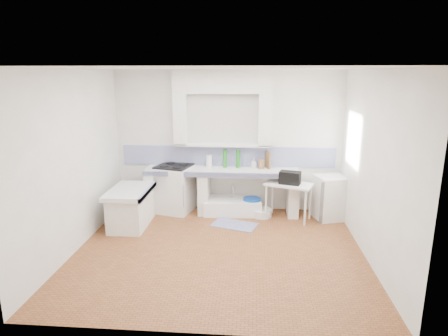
# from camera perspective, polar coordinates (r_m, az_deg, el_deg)

# --- Properties ---
(floor) EXTENTS (4.50, 4.50, 0.00)m
(floor) POSITION_cam_1_polar(r_m,az_deg,el_deg) (6.21, -0.73, -12.16)
(floor) COLOR brown
(floor) RESTS_ON ground
(ceiling) EXTENTS (4.50, 4.50, 0.00)m
(ceiling) POSITION_cam_1_polar(r_m,az_deg,el_deg) (5.57, -0.82, 14.63)
(ceiling) COLOR white
(ceiling) RESTS_ON ground
(wall_back) EXTENTS (4.50, 0.00, 4.50)m
(wall_back) POSITION_cam_1_polar(r_m,az_deg,el_deg) (7.69, 0.58, 3.97)
(wall_back) COLOR white
(wall_back) RESTS_ON ground
(wall_front) EXTENTS (4.50, 0.00, 4.50)m
(wall_front) POSITION_cam_1_polar(r_m,az_deg,el_deg) (3.83, -3.50, -6.50)
(wall_front) COLOR white
(wall_front) RESTS_ON ground
(wall_left) EXTENTS (0.00, 4.50, 4.50)m
(wall_left) POSITION_cam_1_polar(r_m,az_deg,el_deg) (6.34, -21.47, 0.83)
(wall_left) COLOR white
(wall_left) RESTS_ON ground
(wall_right) EXTENTS (0.00, 4.50, 4.50)m
(wall_right) POSITION_cam_1_polar(r_m,az_deg,el_deg) (5.97, 21.27, 0.07)
(wall_right) COLOR white
(wall_right) RESTS_ON ground
(alcove_mass) EXTENTS (1.90, 0.25, 0.45)m
(alcove_mass) POSITION_cam_1_polar(r_m,az_deg,el_deg) (7.45, -0.25, 12.75)
(alcove_mass) COLOR white
(alcove_mass) RESTS_ON ground
(window_frame) EXTENTS (0.35, 0.86, 1.06)m
(window_frame) POSITION_cam_1_polar(r_m,az_deg,el_deg) (7.11, 20.06, 3.94)
(window_frame) COLOR #361F11
(window_frame) RESTS_ON ground
(lace_valance) EXTENTS (0.01, 0.84, 0.24)m
(lace_valance) POSITION_cam_1_polar(r_m,az_deg,el_deg) (7.02, 19.18, 7.03)
(lace_valance) COLOR white
(lace_valance) RESTS_ON ground
(counter_slab) EXTENTS (3.00, 0.60, 0.08)m
(counter_slab) POSITION_cam_1_polar(r_m,az_deg,el_deg) (7.52, -0.35, -0.47)
(counter_slab) COLOR white
(counter_slab) RESTS_ON ground
(counter_lip) EXTENTS (3.00, 0.04, 0.10)m
(counter_lip) POSITION_cam_1_polar(r_m,az_deg,el_deg) (7.25, -0.53, -1.02)
(counter_lip) COLOR navy
(counter_lip) RESTS_ON ground
(counter_pier_left) EXTENTS (0.20, 0.55, 0.82)m
(counter_pier_left) POSITION_cam_1_polar(r_m,az_deg,el_deg) (7.88, -10.56, -3.44)
(counter_pier_left) COLOR white
(counter_pier_left) RESTS_ON ground
(counter_pier_mid) EXTENTS (0.20, 0.55, 0.82)m
(counter_pier_mid) POSITION_cam_1_polar(r_m,az_deg,el_deg) (7.68, -2.95, -3.67)
(counter_pier_mid) COLOR white
(counter_pier_mid) RESTS_ON ground
(counter_pier_right) EXTENTS (0.20, 0.55, 0.82)m
(counter_pier_right) POSITION_cam_1_polar(r_m,az_deg,el_deg) (7.66, 10.18, -3.93)
(counter_pier_right) COLOR white
(counter_pier_right) RESTS_ON ground
(peninsula_top) EXTENTS (0.70, 1.10, 0.08)m
(peninsula_top) POSITION_cam_1_polar(r_m,az_deg,el_deg) (7.13, -13.84, -3.37)
(peninsula_top) COLOR white
(peninsula_top) RESTS_ON ground
(peninsula_base) EXTENTS (0.60, 1.00, 0.62)m
(peninsula_base) POSITION_cam_1_polar(r_m,az_deg,el_deg) (7.24, -13.68, -6.02)
(peninsula_base) COLOR white
(peninsula_base) RESTS_ON ground
(peninsula_lip) EXTENTS (0.04, 1.10, 0.10)m
(peninsula_lip) POSITION_cam_1_polar(r_m,az_deg,el_deg) (7.03, -11.28, -3.47)
(peninsula_lip) COLOR navy
(peninsula_lip) RESTS_ON ground
(backsplash) EXTENTS (4.27, 0.03, 0.40)m
(backsplash) POSITION_cam_1_polar(r_m,az_deg,el_deg) (7.73, 0.57, 1.76)
(backsplash) COLOR navy
(backsplash) RESTS_ON ground
(stove) EXTENTS (0.80, 0.78, 0.93)m
(stove) POSITION_cam_1_polar(r_m,az_deg,el_deg) (7.77, -7.36, -3.13)
(stove) COLOR white
(stove) RESTS_ON ground
(sink) EXTENTS (1.15, 0.67, 0.27)m
(sink) POSITION_cam_1_polar(r_m,az_deg,el_deg) (7.72, 1.27, -5.72)
(sink) COLOR white
(sink) RESTS_ON ground
(side_table) EXTENTS (0.97, 0.76, 0.04)m
(side_table) POSITION_cam_1_polar(r_m,az_deg,el_deg) (7.42, 9.52, -4.91)
(side_table) COLOR white
(side_table) RESTS_ON ground
(fridge) EXTENTS (0.68, 0.68, 0.84)m
(fridge) POSITION_cam_1_polar(r_m,az_deg,el_deg) (7.63, 15.50, -4.23)
(fridge) COLOR white
(fridge) RESTS_ON ground
(bucket_red) EXTENTS (0.34, 0.34, 0.27)m
(bucket_red) POSITION_cam_1_polar(r_m,az_deg,el_deg) (7.62, -0.11, -5.97)
(bucket_red) COLOR #CD2D3F
(bucket_red) RESTS_ON ground
(bucket_orange) EXTENTS (0.32, 0.32, 0.23)m
(bucket_orange) POSITION_cam_1_polar(r_m,az_deg,el_deg) (7.59, 0.78, -6.22)
(bucket_orange) COLOR orange
(bucket_orange) RESTS_ON ground
(bucket_blue) EXTENTS (0.36, 0.36, 0.34)m
(bucket_blue) POSITION_cam_1_polar(r_m,az_deg,el_deg) (7.64, 4.16, -5.70)
(bucket_blue) COLOR #0B41A9
(bucket_blue) RESTS_ON ground
(basin_white) EXTENTS (0.46, 0.46, 0.15)m
(basin_white) POSITION_cam_1_polar(r_m,az_deg,el_deg) (7.58, 5.63, -6.64)
(basin_white) COLOR white
(basin_white) RESTS_ON ground
(water_bottle_a) EXTENTS (0.09, 0.09, 0.30)m
(water_bottle_a) POSITION_cam_1_polar(r_m,az_deg,el_deg) (7.82, 1.15, -5.32)
(water_bottle_a) COLOR silver
(water_bottle_a) RESTS_ON ground
(water_bottle_b) EXTENTS (0.09, 0.09, 0.29)m
(water_bottle_b) POSITION_cam_1_polar(r_m,az_deg,el_deg) (7.85, 1.55, -5.30)
(water_bottle_b) COLOR silver
(water_bottle_b) RESTS_ON ground
(black_bag) EXTENTS (0.43, 0.32, 0.24)m
(black_bag) POSITION_cam_1_polar(r_m,az_deg,el_deg) (7.25, 9.78, -1.44)
(black_bag) COLOR black
(black_bag) RESTS_ON side_table
(green_bottle_a) EXTENTS (0.09, 0.09, 0.37)m
(green_bottle_a) POSITION_cam_1_polar(r_m,az_deg,el_deg) (7.60, 0.13, 1.43)
(green_bottle_a) COLOR #1D741C
(green_bottle_a) RESTS_ON counter_slab
(green_bottle_b) EXTENTS (0.10, 0.10, 0.36)m
(green_bottle_b) POSITION_cam_1_polar(r_m,az_deg,el_deg) (7.59, 2.09, 1.36)
(green_bottle_b) COLOR #1D741C
(green_bottle_b) RESTS_ON counter_slab
(knife_block) EXTENTS (0.11, 0.10, 0.19)m
(knife_block) POSITION_cam_1_polar(r_m,az_deg,el_deg) (7.56, 5.56, 0.58)
(knife_block) COLOR brown
(knife_block) RESTS_ON counter_slab
(cutting_board) EXTENTS (0.10, 0.24, 0.33)m
(cutting_board) POSITION_cam_1_polar(r_m,az_deg,el_deg) (7.59, 6.52, 1.20)
(cutting_board) COLOR brown
(cutting_board) RESTS_ON counter_slab
(paper_towel) EXTENTS (0.14, 0.14, 0.24)m
(paper_towel) POSITION_cam_1_polar(r_m,az_deg,el_deg) (7.65, -2.23, 0.99)
(paper_towel) COLOR white
(paper_towel) RESTS_ON counter_slab
(soap_bottle) EXTENTS (0.11, 0.11, 0.20)m
(soap_bottle) POSITION_cam_1_polar(r_m,az_deg,el_deg) (7.60, 4.43, 0.74)
(soap_bottle) COLOR white
(soap_bottle) RESTS_ON counter_slab
(rug) EXTENTS (0.91, 0.69, 0.01)m
(rug) POSITION_cam_1_polar(r_m,az_deg,el_deg) (7.16, 1.57, -8.44)
(rug) COLOR navy
(rug) RESTS_ON ground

